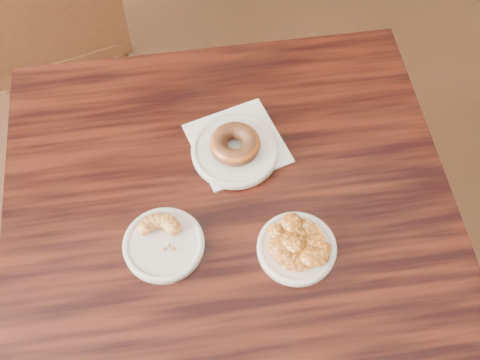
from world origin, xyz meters
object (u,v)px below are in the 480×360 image
object	(u,v)px
apple_fritter	(298,243)
cruller_fragment	(163,240)
chair_far	(49,20)
cafe_table	(233,287)
glazed_donut	(235,144)

from	to	relation	value
apple_fritter	cruller_fragment	world-z (taller)	apple_fritter
cruller_fragment	chair_far	bearing A→B (deg)	96.52
cafe_table	chair_far	bearing A→B (deg)	116.22
cafe_table	chair_far	world-z (taller)	chair_far
cafe_table	glazed_donut	world-z (taller)	glazed_donut
chair_far	glazed_donut	distance (m)	0.95
cafe_table	glazed_donut	size ratio (longest dim) A/B	8.55
cruller_fragment	cafe_table	bearing A→B (deg)	7.38
cafe_table	cruller_fragment	world-z (taller)	cruller_fragment
glazed_donut	apple_fritter	distance (m)	0.24
cafe_table	apple_fritter	world-z (taller)	apple_fritter
chair_far	apple_fritter	bearing A→B (deg)	104.29
apple_fritter	glazed_donut	bearing A→B (deg)	98.33
chair_far	glazed_donut	bearing A→B (deg)	106.75
cafe_table	glazed_donut	bearing A→B (deg)	79.21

